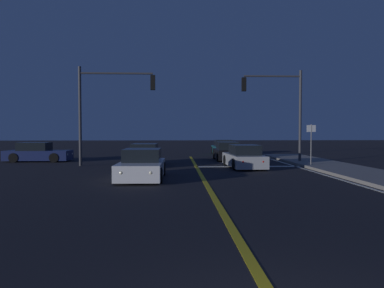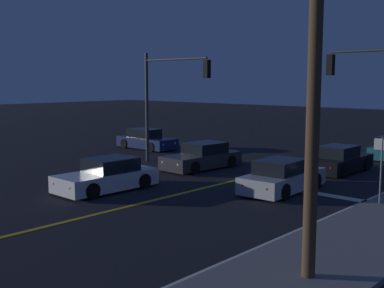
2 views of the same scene
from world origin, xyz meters
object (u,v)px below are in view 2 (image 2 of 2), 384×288
car_mid_block_charcoal (202,157)px  car_following_oncoming_white (107,176)px  traffic_signal_far_left (167,89)px  car_parked_curb_silver (282,177)px  utility_pole_right (315,63)px  street_sign_corner (382,161)px  car_far_approaching_black (340,161)px  car_distant_tail_navy (146,140)px

car_mid_block_charcoal → car_following_oncoming_white: (0.46, -6.54, -0.00)m
traffic_signal_far_left → car_mid_block_charcoal: bearing=8.4°
car_following_oncoming_white → car_parked_curb_silver: size_ratio=0.96×
car_mid_block_charcoal → car_parked_curb_silver: (5.95, -1.80, -0.00)m
utility_pole_right → street_sign_corner: (-1.40, 7.65, -3.19)m
car_parked_curb_silver → car_mid_block_charcoal: bearing=160.6°
street_sign_corner → car_far_approaching_black: bearing=127.2°
car_parked_curb_silver → traffic_signal_far_left: bearing=167.2°
car_distant_tail_navy → street_sign_corner: bearing=75.9°
car_parked_curb_silver → utility_pole_right: 10.26m
car_distant_tail_navy → car_following_oncoming_white: same height
car_distant_tail_navy → street_sign_corner: size_ratio=1.75×
car_mid_block_charcoal → car_following_oncoming_white: same height
car_distant_tail_navy → car_far_approaching_black: bearing=94.2°
car_far_approaching_black → car_parked_curb_silver: (0.19, -5.60, 0.00)m
utility_pole_right → car_far_approaching_black: bearing=113.0°
car_distant_tail_navy → utility_pole_right: (19.08, -12.45, 4.31)m
car_mid_block_charcoal → traffic_signal_far_left: (-2.22, -0.33, 3.50)m
car_mid_block_charcoal → car_far_approaching_black: bearing=-144.1°
car_distant_tail_navy → car_following_oncoming_white: bearing=41.4°
car_distant_tail_navy → car_parked_curb_silver: size_ratio=1.00×
car_distant_tail_navy → car_mid_block_charcoal: 8.31m
car_following_oncoming_white → traffic_signal_far_left: (-2.68, 6.21, 3.50)m
traffic_signal_far_left → street_sign_corner: traffic_signal_far_left is taller
car_following_oncoming_white → car_far_approaching_black: bearing=-116.1°
traffic_signal_far_left → utility_pole_right: bearing=-33.7°
car_far_approaching_black → traffic_signal_far_left: 9.65m
traffic_signal_far_left → car_far_approaching_black: bearing=27.4°
car_distant_tail_navy → car_following_oncoming_white: size_ratio=1.03×
car_distant_tail_navy → car_mid_block_charcoal: bearing=69.3°
car_mid_block_charcoal → traffic_signal_far_left: traffic_signal_far_left is taller
street_sign_corner → car_distant_tail_navy: bearing=164.8°
utility_pole_right → car_mid_block_charcoal: bearing=140.5°
car_far_approaching_black → car_distant_tail_navy: bearing=-176.9°
traffic_signal_far_left → street_sign_corner: (12.18, -1.40, -2.38)m
car_far_approaching_black → street_sign_corner: street_sign_corner is taller
car_distant_tail_navy → car_mid_block_charcoal: (7.72, -3.08, 0.00)m
car_far_approaching_black → traffic_signal_far_left: bearing=-152.6°
car_mid_block_charcoal → car_parked_curb_silver: same height
car_distant_tail_navy → street_sign_corner: 18.36m
car_following_oncoming_white → car_distant_tail_navy: bearing=-48.6°
car_following_oncoming_white → street_sign_corner: street_sign_corner is taller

